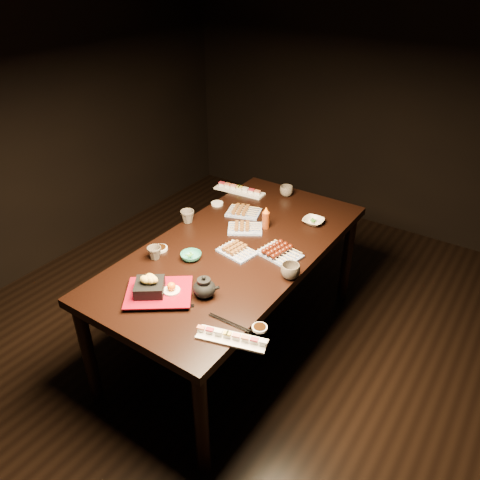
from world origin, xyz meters
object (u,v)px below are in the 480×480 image
edamame_bowl_green (191,256)px  dining_table (236,297)px  sushi_platter_near (232,337)px  tempura_tray (158,286)px  teacup_near_left (155,253)px  sushi_platter_far (239,189)px  teacup_mid_right (290,271)px  teacup_far_left (187,217)px  yakitori_plate_left (244,210)px  edamame_bowl_cream (313,221)px  yakitori_plate_right (237,249)px  yakitori_plate_center (245,226)px  teacup_far_right (286,191)px  teapot (204,286)px  condiment_bottle (266,218)px

edamame_bowl_green → dining_table: bearing=61.9°
dining_table → sushi_platter_near: sushi_platter_near is taller
tempura_tray → teacup_near_left: tempura_tray is taller
sushi_platter_far → teacup_mid_right: 1.08m
dining_table → teacup_far_left: 0.59m
yakitori_plate_left → edamame_bowl_cream: bearing=-1.1°
sushi_platter_near → tempura_tray: bearing=157.4°
tempura_tray → teacup_mid_right: (0.47, 0.51, -0.02)m
sushi_platter_far → yakitori_plate_right: bearing=118.2°
yakitori_plate_left → teacup_far_left: bearing=-146.0°
yakitori_plate_center → teacup_mid_right: (0.48, -0.28, 0.01)m
teacup_far_right → yakitori_plate_right: bearing=-80.6°
teacup_near_left → teapot: teapot is taller
yakitori_plate_center → teacup_near_left: teacup_near_left is taller
teacup_near_left → teacup_mid_right: 0.76m
teapot → teacup_near_left: bearing=142.5°
edamame_bowl_green → tempura_tray: size_ratio=0.36×
yakitori_plate_right → edamame_bowl_cream: 0.59m
yakitori_plate_center → teacup_mid_right: bearing=-63.4°
yakitori_plate_center → teacup_far_left: (-0.35, -0.13, 0.01)m
yakitori_plate_right → condiment_bottle: (-0.02, 0.34, 0.05)m
edamame_bowl_green → teacup_far_right: (0.04, 1.00, 0.02)m
teacup_far_left → edamame_bowl_green: bearing=-47.8°
dining_table → teacup_mid_right: size_ratio=17.60×
yakitori_plate_center → teapot: size_ratio=1.53×
yakitori_plate_right → teacup_mid_right: 0.37m
yakitori_plate_center → edamame_bowl_green: size_ratio=1.78×
dining_table → yakitori_plate_center: bearing=94.7°
dining_table → teacup_near_left: bearing=-143.1°
sushi_platter_far → teacup_mid_right: teacup_mid_right is taller
sushi_platter_near → teapot: 0.35m
dining_table → yakitori_plate_center: 0.45m
tempura_tray → edamame_bowl_cream: bearing=38.0°
edamame_bowl_cream → tempura_tray: 1.14m
teacup_near_left → teacup_far_right: (0.21, 1.12, -0.00)m
edamame_bowl_cream → yakitori_plate_center: bearing=-135.6°
yakitori_plate_center → teapot: bearing=-106.0°
sushi_platter_far → teacup_near_left: (0.10, -0.98, 0.01)m
sushi_platter_far → yakitori_plate_center: (0.34, -0.43, 0.00)m
yakitori_plate_center → yakitori_plate_left: 0.21m
sushi_platter_near → condiment_bottle: 1.02m
yakitori_plate_left → yakitori_plate_center: bearing=-72.2°
edamame_bowl_green → tempura_tray: 0.36m
edamame_bowl_green → teacup_mid_right: size_ratio=1.15×
sushi_platter_near → teacup_far_left: teacup_far_left is taller
edamame_bowl_green → teacup_far_left: (-0.29, 0.32, 0.02)m
yakitori_plate_left → teapot: teapot is taller
teacup_near_left → teapot: (0.44, -0.11, 0.02)m
yakitori_plate_right → teacup_near_left: teacup_near_left is taller
yakitori_plate_left → teacup_mid_right: teacup_mid_right is taller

